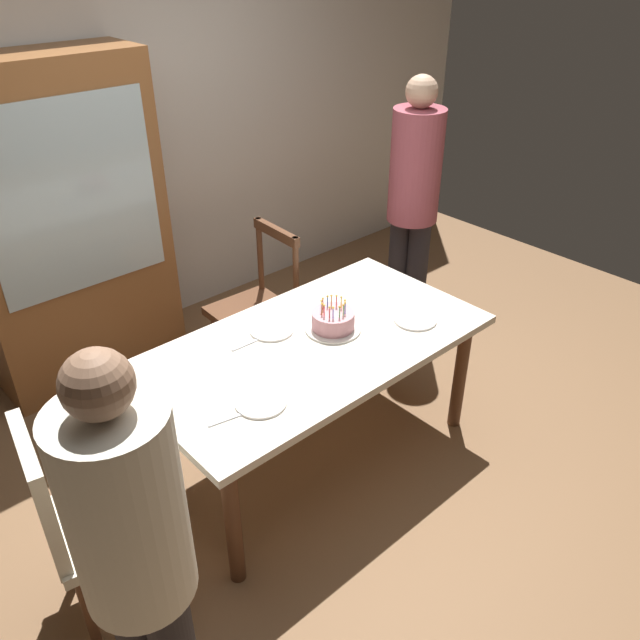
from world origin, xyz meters
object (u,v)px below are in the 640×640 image
at_px(dining_table, 312,355).
at_px(plate_near_guest, 415,319).
at_px(person_celebrant, 136,555).
at_px(birthday_cake, 333,321).
at_px(plate_far_side, 272,330).
at_px(china_cabinet, 66,229).
at_px(chair_upholstered, 81,514).
at_px(person_guest, 413,197).
at_px(chair_spindle_back, 256,310).
at_px(plate_near_celebrant, 261,402).

xyz_separation_m(dining_table, plate_near_guest, (0.52, -0.21, 0.09)).
relative_size(dining_table, person_celebrant, 1.07).
bearing_deg(birthday_cake, plate_far_side, 139.99).
bearing_deg(plate_far_side, person_celebrant, -142.86).
xyz_separation_m(dining_table, china_cabinet, (-0.50, 1.56, 0.31)).
bearing_deg(chair_upholstered, plate_near_guest, -4.05).
distance_m(dining_table, person_celebrant, 1.49).
bearing_deg(dining_table, birthday_cake, 4.39).
relative_size(plate_near_guest, person_guest, 0.13).
relative_size(chair_spindle_back, china_cabinet, 0.50).
height_order(birthday_cake, chair_upholstered, chair_upholstered).
bearing_deg(person_celebrant, plate_near_guest, 15.35).
bearing_deg(plate_far_side, person_guest, 12.27).
relative_size(plate_near_celebrant, chair_upholstered, 0.23).
height_order(dining_table, plate_far_side, plate_far_side).
bearing_deg(person_celebrant, plate_near_celebrant, 31.31).
relative_size(chair_upholstered, person_celebrant, 0.59).
distance_m(person_celebrant, china_cabinet, 2.39).
height_order(birthday_cake, plate_far_side, birthday_cake).
bearing_deg(chair_spindle_back, person_guest, -14.19).
height_order(birthday_cake, chair_spindle_back, chair_spindle_back).
relative_size(birthday_cake, china_cabinet, 0.15).
bearing_deg(dining_table, chair_spindle_back, 73.08).
height_order(plate_far_side, chair_spindle_back, chair_spindle_back).
height_order(plate_near_guest, person_celebrant, person_celebrant).
xyz_separation_m(birthday_cake, china_cabinet, (-0.65, 1.55, 0.18)).
bearing_deg(plate_near_celebrant, dining_table, 23.66).
xyz_separation_m(plate_near_celebrant, china_cabinet, (-0.03, 1.76, 0.22)).
bearing_deg(person_celebrant, birthday_cake, 26.45).
height_order(plate_far_side, chair_upholstered, chair_upholstered).
xyz_separation_m(dining_table, birthday_cake, (0.15, 0.01, 0.13)).
bearing_deg(china_cabinet, chair_upholstered, -114.38).
bearing_deg(person_guest, person_celebrant, -154.94).
height_order(chair_upholstered, china_cabinet, china_cabinet).
height_order(person_guest, china_cabinet, china_cabinet).
bearing_deg(chair_upholstered, birthday_cake, 3.84).
height_order(chair_spindle_back, person_celebrant, person_celebrant).
relative_size(plate_far_side, plate_near_guest, 1.00).
relative_size(person_celebrant, china_cabinet, 0.85).
xyz_separation_m(chair_spindle_back, person_celebrant, (-1.52, -1.48, 0.46)).
height_order(plate_near_celebrant, person_celebrant, person_celebrant).
distance_m(birthday_cake, chair_spindle_back, 0.83).
bearing_deg(plate_near_guest, plate_near_celebrant, 180.00).
bearing_deg(dining_table, person_celebrant, -151.38).
height_order(dining_table, person_celebrant, person_celebrant).
relative_size(dining_table, plate_near_celebrant, 7.80).
bearing_deg(chair_upholstered, chair_spindle_back, 30.12).
relative_size(plate_near_celebrant, chair_spindle_back, 0.23).
bearing_deg(plate_near_celebrant, plate_near_guest, 0.00).
distance_m(plate_near_guest, chair_spindle_back, 1.06).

